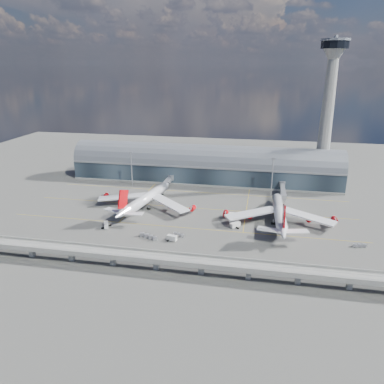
% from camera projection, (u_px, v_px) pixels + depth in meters
% --- Properties ---
extents(ground, '(500.00, 500.00, 0.00)m').
position_uv_depth(ground, '(183.00, 220.00, 215.08)').
color(ground, '#474744').
rests_on(ground, ground).
extents(taxi_lines, '(200.00, 80.12, 0.01)m').
position_uv_depth(taxi_lines, '(190.00, 206.00, 235.60)').
color(taxi_lines, gold).
rests_on(taxi_lines, ground).
extents(terminal, '(200.00, 30.00, 28.00)m').
position_uv_depth(terminal, '(205.00, 166.00, 283.75)').
color(terminal, '#1B252E').
rests_on(terminal, ground).
extents(control_tower, '(19.00, 19.00, 103.00)m').
position_uv_depth(control_tower, '(327.00, 115.00, 259.98)').
color(control_tower, gray).
rests_on(control_tower, ground).
extents(guideway, '(220.00, 8.50, 7.20)m').
position_uv_depth(guideway, '(156.00, 258.00, 162.32)').
color(guideway, gray).
rests_on(guideway, ground).
extents(floodlight_mast_left, '(3.00, 0.70, 25.70)m').
position_uv_depth(floodlight_mast_left, '(132.00, 168.00, 270.66)').
color(floodlight_mast_left, gray).
rests_on(floodlight_mast_left, ground).
extents(floodlight_mast_right, '(3.00, 0.70, 25.70)m').
position_uv_depth(floodlight_mast_right, '(272.00, 175.00, 252.69)').
color(floodlight_mast_right, gray).
rests_on(floodlight_mast_right, ground).
extents(airliner_left, '(64.38, 67.78, 20.73)m').
position_uv_depth(airliner_left, '(145.00, 199.00, 231.45)').
color(airliner_left, white).
rests_on(airliner_left, ground).
extents(airliner_right, '(63.54, 66.40, 21.08)m').
position_uv_depth(airliner_right, '(279.00, 214.00, 209.36)').
color(airliner_right, white).
rests_on(airliner_right, ground).
extents(jet_bridge_left, '(4.40, 28.00, 7.25)m').
position_uv_depth(jet_bridge_left, '(167.00, 182.00, 266.84)').
color(jet_bridge_left, gray).
rests_on(jet_bridge_left, ground).
extents(jet_bridge_right, '(4.40, 32.00, 7.25)m').
position_uv_depth(jet_bridge_right, '(283.00, 190.00, 250.56)').
color(jet_bridge_right, gray).
rests_on(jet_bridge_right, ground).
extents(service_truck_0, '(4.61, 6.68, 2.65)m').
position_uv_depth(service_truck_0, '(106.00, 225.00, 205.19)').
color(service_truck_0, silver).
rests_on(service_truck_0, ground).
extents(service_truck_1, '(5.40, 3.48, 2.89)m').
position_uv_depth(service_truck_1, '(172.00, 238.00, 189.89)').
color(service_truck_1, silver).
rests_on(service_truck_1, ground).
extents(service_truck_2, '(8.23, 3.03, 2.92)m').
position_uv_depth(service_truck_2, '(232.00, 215.00, 218.30)').
color(service_truck_2, silver).
rests_on(service_truck_2, ground).
extents(service_truck_3, '(5.71, 6.06, 2.92)m').
position_uv_depth(service_truck_3, '(235.00, 225.00, 205.31)').
color(service_truck_3, silver).
rests_on(service_truck_3, ground).
extents(service_truck_4, '(3.37, 5.09, 2.72)m').
position_uv_depth(service_truck_4, '(286.00, 210.00, 225.88)').
color(service_truck_4, silver).
rests_on(service_truck_4, ground).
extents(service_truck_5, '(4.36, 5.96, 2.70)m').
position_uv_depth(service_truck_5, '(151.00, 199.00, 244.40)').
color(service_truck_5, silver).
rests_on(service_truck_5, ground).
extents(cargo_train_0, '(6.74, 3.50, 1.49)m').
position_uv_depth(cargo_train_0, '(179.00, 235.00, 195.05)').
color(cargo_train_0, gray).
rests_on(cargo_train_0, ground).
extents(cargo_train_1, '(10.97, 6.15, 1.87)m').
position_uv_depth(cargo_train_1, '(149.00, 237.00, 192.54)').
color(cargo_train_1, gray).
rests_on(cargo_train_1, ground).
extents(cargo_train_2, '(7.01, 2.76, 1.53)m').
position_uv_depth(cargo_train_2, '(360.00, 246.00, 183.41)').
color(cargo_train_2, gray).
rests_on(cargo_train_2, ground).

